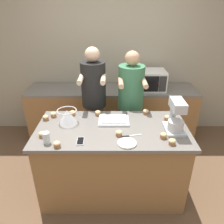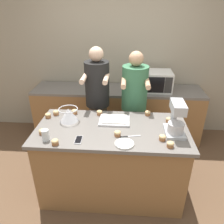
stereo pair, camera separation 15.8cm
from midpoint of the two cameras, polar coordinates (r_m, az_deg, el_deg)
ground_plane at (r=3.05m, az=1.51°, el=-19.24°), size 16.00×16.00×0.00m
back_wall at (r=3.84m, az=3.01°, el=14.09°), size 10.00×0.06×2.70m
island_counter at (r=2.73m, az=1.62°, el=-12.49°), size 1.72×0.85×0.92m
back_counter at (r=3.82m, az=2.55°, el=-0.34°), size 2.80×0.60×0.90m
person_left at (r=3.13m, az=-2.30°, el=2.16°), size 0.35×0.51×1.69m
person_right at (r=3.13m, az=7.16°, el=1.32°), size 0.36×0.52×1.64m
stand_mixer at (r=2.42m, az=18.17°, el=-2.00°), size 0.20×0.30×0.37m
mixing_bowl at (r=2.62m, az=-9.61°, el=-0.61°), size 0.23×0.23×0.16m
baking_tray at (r=2.59m, az=2.39°, el=-2.16°), size 0.36×0.27×0.04m
microwave_oven at (r=3.62m, az=12.10°, el=7.95°), size 0.56×0.40×0.31m
cell_phone at (r=2.27m, az=-6.75°, el=-7.27°), size 0.07×0.15×0.01m
drinking_glass at (r=2.31m, az=-15.13°, el=-5.89°), size 0.07×0.07×0.12m
small_plate at (r=2.20m, az=5.32°, el=-8.30°), size 0.19×0.19×0.02m
knife at (r=2.33m, az=6.46°, el=-6.40°), size 0.22×0.07×0.01m
cupcake_0 at (r=2.68m, az=16.29°, el=-1.98°), size 0.07×0.07×0.06m
cupcake_1 at (r=2.76m, az=-14.84°, el=-0.88°), size 0.07×0.07×0.06m
cupcake_2 at (r=2.77m, az=10.93°, el=-0.27°), size 0.07×0.07×0.06m
cupcake_3 at (r=2.80m, az=-12.89°, el=-0.18°), size 0.07×0.07×0.06m
cupcake_4 at (r=2.32m, az=14.95°, el=-6.50°), size 0.07×0.07×0.06m
cupcake_5 at (r=2.24m, az=16.98°, el=-8.10°), size 0.07×0.07×0.06m
cupcake_6 at (r=2.32m, az=3.41°, el=-5.62°), size 0.07×0.07×0.06m
cupcake_7 at (r=2.23m, az=-12.71°, el=-7.67°), size 0.07×0.07×0.06m
cupcake_8 at (r=2.74m, az=-1.63°, el=-0.16°), size 0.07×0.07×0.06m
cupcake_9 at (r=2.43m, az=-16.03°, el=-4.98°), size 0.07×0.07×0.06m
cupcake_10 at (r=2.79m, az=-8.17°, el=0.08°), size 0.07×0.07×0.06m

